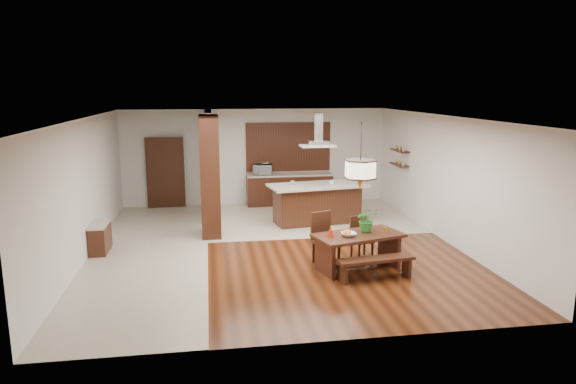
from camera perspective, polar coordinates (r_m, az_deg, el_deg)
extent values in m
plane|color=#38180A|center=(11.66, -1.47, -6.08)|extent=(9.00, 9.00, 0.00)
cube|color=white|center=(11.13, -1.54, 8.30)|extent=(8.00, 9.00, 0.04)
cube|color=silver|center=(15.73, -3.62, 3.91)|extent=(8.00, 0.04, 2.90)
cube|color=silver|center=(6.99, 3.27, -5.74)|extent=(8.00, 0.04, 2.90)
cube|color=silver|center=(11.51, -21.66, 0.32)|extent=(0.04, 9.00, 2.90)
cube|color=silver|center=(12.46, 17.07, 1.42)|extent=(0.04, 9.00, 2.90)
cube|color=beige|center=(11.65, -15.10, -6.48)|extent=(2.50, 9.00, 0.01)
cube|color=beige|center=(14.23, 2.23, -2.82)|extent=(5.50, 4.00, 0.01)
cube|color=#391E0E|center=(11.13, -1.54, 8.23)|extent=(8.00, 9.00, 0.02)
cube|color=black|center=(12.40, -8.65, 1.76)|extent=(0.45, 1.00, 2.90)
cube|color=silver|center=(14.47, -8.71, 3.14)|extent=(0.18, 2.40, 2.90)
cube|color=black|center=(11.91, -20.16, -4.83)|extent=(0.37, 0.88, 0.63)
cube|color=black|center=(15.67, -13.45, 2.11)|extent=(1.10, 0.20, 2.10)
cube|color=black|center=(15.72, 0.16, 0.23)|extent=(2.60, 0.60, 0.90)
cube|color=beige|center=(15.63, 0.16, 1.94)|extent=(2.60, 0.62, 0.05)
cube|color=#A26B30|center=(15.77, 0.02, 5.05)|extent=(2.60, 0.08, 1.50)
cube|color=black|center=(14.77, 12.24, 2.98)|extent=(0.26, 0.90, 0.04)
cube|color=black|center=(14.72, 12.31, 4.52)|extent=(0.26, 0.90, 0.04)
cube|color=black|center=(10.16, 7.84, -4.80)|extent=(1.89, 1.29, 0.06)
cube|color=black|center=(9.90, 4.11, -7.33)|extent=(0.26, 0.68, 0.66)
cube|color=black|center=(10.67, 11.18, -6.13)|extent=(0.26, 0.68, 0.66)
imported|color=#27772A|center=(10.29, 8.77, -3.06)|extent=(0.44, 0.39, 0.48)
imported|color=beige|center=(9.98, 6.75, -4.70)|extent=(0.29, 0.29, 0.07)
cone|color=#AA200C|center=(9.89, 4.74, -4.37)|extent=(0.17, 0.17, 0.21)
cylinder|color=gold|center=(10.36, 10.76, -4.14)|extent=(0.08, 0.08, 0.10)
cube|color=black|center=(13.57, 3.24, -1.40)|extent=(2.31, 1.15, 0.99)
cube|color=beige|center=(13.41, 3.32, 0.73)|extent=(2.67, 1.47, 0.06)
imported|color=white|center=(13.45, 4.90, 1.08)|extent=(0.16, 0.16, 0.10)
imported|color=silver|center=(15.51, -2.83, 2.53)|extent=(0.62, 0.47, 0.31)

